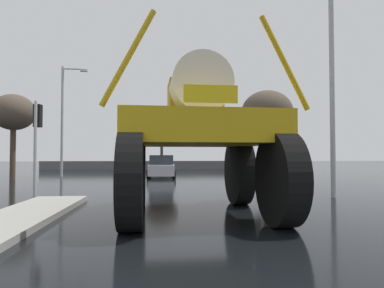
% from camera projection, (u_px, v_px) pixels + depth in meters
% --- Properties ---
extents(ground_plane, '(120.00, 120.00, 0.00)m').
position_uv_depth(ground_plane, '(163.00, 182.00, 18.96)').
color(ground_plane, black).
extents(median_island, '(1.62, 8.40, 0.15)m').
position_uv_depth(median_island, '(5.00, 224.00, 7.16)').
color(median_island, '#9E9B93').
rests_on(median_island, ground).
extents(oversize_sprayer, '(4.44, 5.55, 4.53)m').
position_uv_depth(oversize_sprayer, '(197.00, 140.00, 8.71)').
color(oversize_sprayer, black).
rests_on(oversize_sprayer, ground).
extents(sedan_ahead, '(1.91, 4.11, 1.52)m').
position_uv_depth(sedan_ahead, '(161.00, 167.00, 23.12)').
color(sedan_ahead, '#B7B7BF').
rests_on(sedan_ahead, ground).
extents(traffic_signal_near_left, '(0.24, 0.54, 3.51)m').
position_uv_depth(traffic_signal_near_left, '(37.00, 127.00, 12.35)').
color(traffic_signal_near_left, '#A8AAAF').
rests_on(traffic_signal_near_left, ground).
extents(traffic_signal_near_right, '(0.24, 0.54, 3.21)m').
position_uv_depth(traffic_signal_near_right, '(260.00, 135.00, 13.11)').
color(traffic_signal_near_right, '#A8AAAF').
rests_on(traffic_signal_near_right, ground).
extents(streetlight_near_right, '(2.24, 0.24, 9.33)m').
position_uv_depth(streetlight_near_right, '(336.00, 56.00, 12.28)').
color(streetlight_near_right, '#A8AAAF').
rests_on(streetlight_near_right, ground).
extents(streetlight_far_left, '(1.81, 0.24, 7.82)m').
position_uv_depth(streetlight_far_left, '(64.00, 115.00, 23.77)').
color(streetlight_far_left, '#A8AAAF').
rests_on(streetlight_far_left, ground).
extents(bare_tree_left, '(2.66, 2.66, 5.36)m').
position_uv_depth(bare_tree_left, '(13.00, 113.00, 21.16)').
color(bare_tree_left, '#473828').
rests_on(bare_tree_left, ground).
extents(bare_tree_right, '(4.25, 4.25, 6.93)m').
position_uv_depth(bare_tree_right, '(267.00, 112.00, 28.10)').
color(bare_tree_right, '#473828').
rests_on(bare_tree_right, ground).
extents(bare_tree_far_center, '(3.39, 3.39, 5.72)m').
position_uv_depth(bare_tree_far_center, '(162.00, 128.00, 33.78)').
color(bare_tree_far_center, '#473828').
rests_on(bare_tree_far_center, ground).
extents(roadside_barrier, '(24.50, 0.24, 0.90)m').
position_uv_depth(roadside_barrier, '(163.00, 165.00, 34.58)').
color(roadside_barrier, '#59595B').
rests_on(roadside_barrier, ground).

